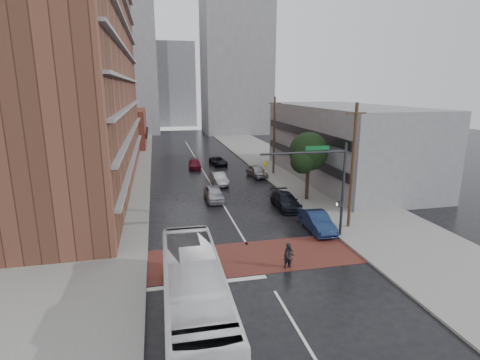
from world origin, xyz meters
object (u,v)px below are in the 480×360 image
car_travel_b (219,179)px  car_parked_mid (286,201)px  pedestrian_a (288,256)px  car_travel_a (214,193)px  pedestrian_b (289,257)px  car_parked_far (257,171)px  suv_travel (218,161)px  transit_bus (195,296)px  car_travel_c (195,164)px  car_parked_near (317,222)px

car_travel_b → car_parked_mid: bearing=-70.3°
pedestrian_a → car_travel_a: pedestrian_a is taller
pedestrian_b → car_parked_far: 24.99m
suv_travel → car_parked_mid: bearing=-90.9°
car_parked_mid → car_parked_far: bearing=87.6°
transit_bus → suv_travel: transit_bus is taller
car_travel_b → suv_travel: bearing=75.9°
car_travel_b → car_travel_c: (-1.82, 9.95, -0.09)m
pedestrian_b → car_travel_b: pedestrian_b is taller
car_travel_b → car_parked_far: bearing=23.2°
pedestrian_a → suv_travel: size_ratio=0.40×
car_parked_mid → suv_travel: bearing=98.3°
pedestrian_a → car_parked_near: size_ratio=0.36×
car_travel_c → suv_travel: car_travel_c is taller
pedestrian_b → suv_travel: pedestrian_b is taller
car_travel_c → car_parked_near: size_ratio=0.91×
transit_bus → pedestrian_b: 8.01m
pedestrian_a → car_travel_c: 31.72m
suv_travel → car_parked_near: car_parked_near is taller
car_travel_b → suv_travel: (1.83, 11.46, -0.12)m
car_travel_a → car_travel_c: 16.18m
pedestrian_a → pedestrian_b: (0.07, 0.00, -0.08)m
pedestrian_b → car_travel_c: pedestrian_b is taller
pedestrian_b → suv_travel: bearing=71.8°
transit_bus → car_travel_b: (5.54, 26.39, -0.93)m
transit_bus → car_travel_b: 26.98m
car_parked_far → car_parked_near: bearing=-97.2°
car_travel_b → pedestrian_b: bearing=-92.8°
transit_bus → car_travel_c: bearing=84.9°
car_travel_a → car_travel_b: (1.56, 6.22, -0.04)m
transit_bus → car_parked_near: size_ratio=2.55×
transit_bus → car_parked_far: 31.29m
car_travel_a → car_travel_c: (-0.27, 16.17, -0.14)m
transit_bus → pedestrian_b: bearing=37.3°
transit_bus → car_parked_far: bearing=70.3°
car_parked_near → car_parked_mid: bearing=96.2°
transit_bus → pedestrian_b: transit_bus is taller
transit_bus → suv_travel: 38.58m
pedestrian_b → car_parked_far: bearing=63.0°
suv_travel → car_parked_far: size_ratio=0.97×
car_travel_b → car_parked_mid: (4.68, -10.16, 0.01)m
car_parked_near → pedestrian_b: bearing=-126.6°
pedestrian_a → car_travel_b: 21.68m
suv_travel → car_parked_far: 9.27m
transit_bus → pedestrian_a: transit_bus is taller
transit_bus → car_travel_b: size_ratio=2.75×
pedestrian_a → car_parked_far: (4.62, 24.57, -0.09)m
car_travel_c → pedestrian_b: bearing=-81.5°
car_travel_b → car_travel_c: 10.12m
car_travel_c → car_parked_mid: 21.14m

